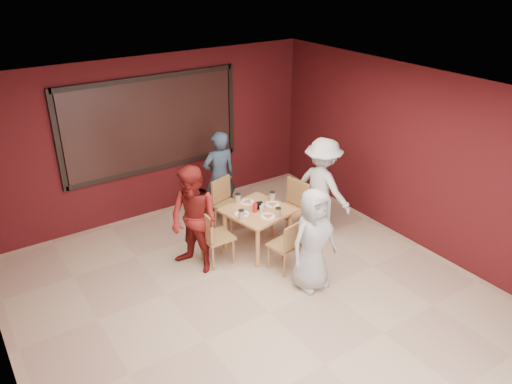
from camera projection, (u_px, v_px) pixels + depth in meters
floor at (269, 312)px, 6.57m from camera, size 7.00×7.00×0.00m
window_blinds at (152, 125)px, 8.43m from camera, size 3.00×0.02×1.50m
dining_table at (257, 214)px, 7.71m from camera, size 1.06×1.06×0.86m
chair_front at (288, 243)px, 7.24m from camera, size 0.46×0.46×0.82m
chair_back at (226, 201)px, 8.39m from camera, size 0.53×0.53×0.89m
chair_left at (212, 234)px, 7.40m from camera, size 0.43×0.43×0.89m
chair_right at (292, 206)px, 8.15m from camera, size 0.53×0.53×0.96m
diner_front at (313, 240)px, 6.79m from camera, size 0.74×0.49×1.50m
diner_back at (219, 176)px, 8.55m from camera, size 0.62×0.44×1.62m
diner_left at (194, 220)px, 7.15m from camera, size 0.86×0.96×1.62m
diner_right at (322, 187)px, 8.11m from camera, size 0.81×1.17×1.66m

